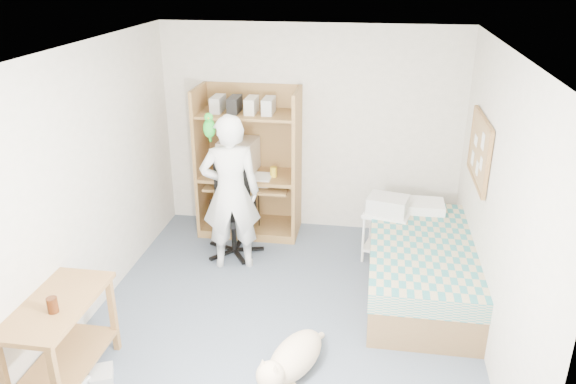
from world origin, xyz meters
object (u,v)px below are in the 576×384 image
(computer_hutch, at_px, (250,168))
(printer_cart, at_px, (386,228))
(bed, at_px, (420,266))
(side_desk, at_px, (61,331))
(person, at_px, (231,193))
(dog, at_px, (292,359))
(office_chair, at_px, (233,222))

(computer_hutch, xyz_separation_m, printer_cart, (1.65, -0.50, -0.44))
(printer_cart, bearing_deg, bed, -47.74)
(computer_hutch, xyz_separation_m, side_desk, (-0.85, -2.94, -0.33))
(side_desk, relative_size, person, 0.58)
(dog, bearing_deg, printer_cart, 92.82)
(bed, bearing_deg, side_desk, -147.50)
(bed, distance_m, printer_cart, 0.72)
(dog, relative_size, printer_cart, 1.62)
(dog, distance_m, printer_cart, 2.22)
(dog, xyz_separation_m, printer_cart, (0.75, 2.08, 0.22))
(computer_hutch, xyz_separation_m, office_chair, (-0.07, -0.59, -0.45))
(printer_cart, bearing_deg, office_chair, -164.16)
(bed, height_order, dog, bed)
(bed, relative_size, side_desk, 2.02)
(office_chair, bearing_deg, dog, -78.11)
(dog, bearing_deg, computer_hutch, 131.92)
(bed, bearing_deg, dog, -126.75)
(person, distance_m, dog, 2.05)
(computer_hutch, xyz_separation_m, person, (-0.01, -0.89, 0.04))
(computer_hutch, bearing_deg, office_chair, -97.06)
(person, height_order, printer_cart, person)
(bed, xyz_separation_m, person, (-2.01, 0.23, 0.57))
(bed, bearing_deg, computer_hutch, 150.71)
(side_desk, bearing_deg, bed, 32.50)
(person, relative_size, dog, 1.83)
(side_desk, bearing_deg, person, 67.66)
(bed, height_order, side_desk, side_desk)
(printer_cart, bearing_deg, computer_hutch, 176.18)
(bed, relative_size, dog, 2.14)
(computer_hutch, relative_size, printer_cart, 3.10)
(computer_hutch, relative_size, bed, 0.89)
(bed, xyz_separation_m, printer_cart, (-0.35, 0.62, 0.10))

